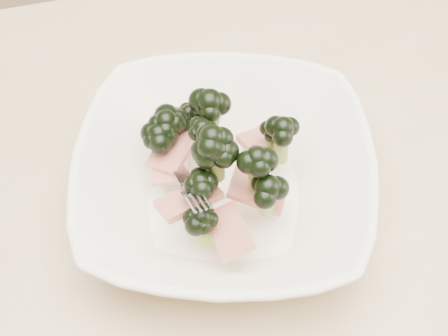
{
  "coord_description": "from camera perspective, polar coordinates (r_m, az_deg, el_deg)",
  "views": [
    {
      "loc": [
        -0.06,
        -0.27,
        1.26
      ],
      "look_at": [
        0.03,
        0.06,
        0.8
      ],
      "focal_mm": 50.0,
      "sensor_mm": 36.0,
      "label": 1
    }
  ],
  "objects": [
    {
      "name": "dining_table",
      "position": [
        0.67,
        -0.98,
        -11.92
      ],
      "size": [
        1.2,
        0.8,
        0.75
      ],
      "color": "tan",
      "rests_on": "ground"
    },
    {
      "name": "broccoli_dish",
      "position": [
        0.58,
        -0.11,
        -0.65
      ],
      "size": [
        0.34,
        0.34,
        0.12
      ],
      "color": "#F0E5CB",
      "rests_on": "dining_table"
    }
  ]
}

